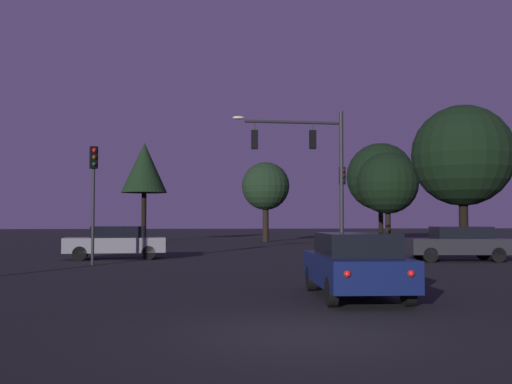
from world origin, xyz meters
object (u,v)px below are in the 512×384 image
traffic_light_corner_left (342,193)px  car_crossing_left (116,242)px  tree_left_far (380,177)px  tree_center_horizon (388,183)px  tree_behind_sign (463,156)px  tree_right_cluster (144,168)px  car_nearside_lane (355,264)px  car_crossing_right (458,243)px  tree_lot_edge (266,186)px  traffic_signal_mast_arm (312,158)px  traffic_light_corner_right (94,181)px

traffic_light_corner_left → car_crossing_left: traffic_light_corner_left is taller
tree_left_far → tree_center_horizon: tree_left_far is taller
tree_behind_sign → tree_right_cluster: tree_right_cluster is taller
car_nearside_lane → tree_left_far: size_ratio=0.54×
car_crossing_left → tree_center_horizon: bearing=42.6°
tree_left_far → car_crossing_right: bearing=-99.9°
car_crossing_left → tree_lot_edge: tree_lot_edge is taller
tree_left_far → traffic_signal_mast_arm: bearing=-115.0°
traffic_light_corner_left → car_crossing_left: 11.79m
car_crossing_right → tree_center_horizon: bearing=80.4°
car_crossing_left → car_crossing_right: (15.23, -2.88, 0.00)m
tree_right_cluster → car_nearside_lane: bearing=-77.9°
traffic_light_corner_right → car_crossing_left: 4.44m
traffic_light_corner_left → tree_lot_edge: tree_lot_edge is taller
traffic_light_corner_left → tree_center_horizon: size_ratio=0.65×
traffic_signal_mast_arm → tree_center_horizon: 19.62m
traffic_signal_mast_arm → car_crossing_left: (-9.23, 0.15, -3.98)m
traffic_light_corner_right → car_crossing_right: 15.92m
traffic_light_corner_left → car_nearside_lane: size_ratio=1.00×
car_crossing_left → tree_left_far: size_ratio=0.57×
traffic_light_corner_right → tree_behind_sign: tree_behind_sign is taller
traffic_light_corner_right → car_nearside_lane: 13.78m
traffic_light_corner_right → tree_center_horizon: 28.14m
traffic_signal_mast_arm → tree_lot_edge: bearing=89.4°
traffic_light_corner_right → tree_left_far: (20.02, 25.56, 2.12)m
car_nearside_lane → tree_lot_edge: bearing=86.7°
car_crossing_right → tree_lot_edge: 24.61m
car_nearside_lane → car_crossing_right: bearing=56.2°
tree_left_far → tree_lot_edge: bearing=-173.1°
car_crossing_left → car_crossing_right: 15.50m
traffic_light_corner_left → tree_center_horizon: tree_center_horizon is taller
tree_lot_edge → tree_behind_sign: bearing=-63.9°
traffic_light_corner_left → tree_left_far: size_ratio=0.54×
car_crossing_right → tree_behind_sign: bearing=63.2°
tree_lot_edge → tree_right_cluster: bearing=170.4°
traffic_signal_mast_arm → car_nearside_lane: (-1.85, -14.46, -3.98)m
car_nearside_lane → tree_lot_edge: size_ratio=0.69×
tree_left_far → tree_right_cluster: bearing=178.7°
traffic_light_corner_right → car_crossing_left: traffic_light_corner_right is taller
traffic_light_corner_left → tree_center_horizon: 16.56m
traffic_light_corner_right → car_crossing_left: bearing=82.7°
tree_behind_sign → traffic_signal_mast_arm: bearing=-160.8°
car_crossing_right → traffic_light_corner_right: bearing=-177.4°
car_crossing_right → tree_behind_sign: (2.95, 5.84, 4.51)m
tree_left_far → tree_center_horizon: size_ratio=1.19×
traffic_signal_mast_arm → tree_lot_edge: size_ratio=1.08×
traffic_signal_mast_arm → car_nearside_lane: traffic_signal_mast_arm is taller
traffic_light_corner_left → tree_left_far: tree_left_far is taller
traffic_light_corner_left → tree_right_cluster: (-11.87, 20.15, 2.89)m
tree_behind_sign → traffic_light_corner_left: bearing=-174.5°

